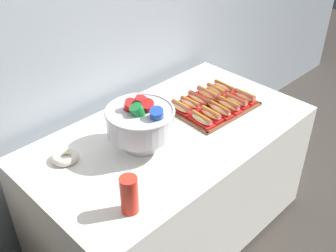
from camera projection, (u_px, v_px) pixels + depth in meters
ground_plane at (170, 231)px, 2.68m from camera, size 10.00×10.00×0.00m
back_wall at (98, 16)px, 2.29m from camera, size 6.00×0.10×2.60m
buffet_table at (171, 183)px, 2.44m from camera, size 1.61×0.88×0.79m
serving_tray at (213, 106)px, 2.44m from camera, size 0.50×0.38×0.01m
hot_dog_0 at (201, 120)px, 2.27m from camera, size 0.08×0.17×0.06m
hot_dog_1 at (211, 114)px, 2.31m from camera, size 0.07×0.16×0.06m
hot_dog_2 at (220, 110)px, 2.35m from camera, size 0.08×0.18×0.06m
hot_dog_3 at (228, 105)px, 2.39m from camera, size 0.07×0.18×0.06m
hot_dog_4 at (236, 101)px, 2.44m from camera, size 0.06×0.16×0.06m
hot_dog_5 at (244, 96)px, 2.48m from camera, size 0.06×0.15×0.06m
hot_dog_6 at (181, 108)px, 2.37m from camera, size 0.07×0.15×0.06m
hot_dog_7 at (190, 104)px, 2.42m from camera, size 0.07×0.15×0.06m
hot_dog_8 at (199, 99)px, 2.46m from camera, size 0.07×0.18×0.06m
hot_dog_9 at (208, 94)px, 2.50m from camera, size 0.07×0.18×0.07m
hot_dog_10 at (216, 91)px, 2.54m from camera, size 0.08×0.16×0.06m
hot_dog_11 at (224, 87)px, 2.58m from camera, size 0.07×0.16×0.06m
punch_bowl at (141, 120)px, 2.02m from camera, size 0.35×0.35×0.28m
cup_stack at (129, 195)px, 1.70m from camera, size 0.08×0.08×0.18m
donut at (65, 157)px, 2.02m from camera, size 0.14×0.14×0.04m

